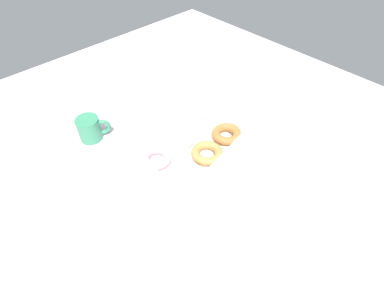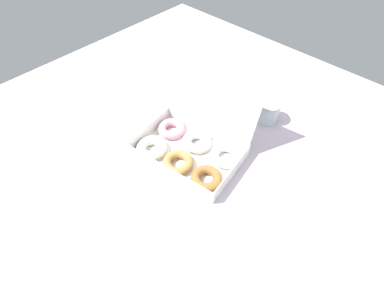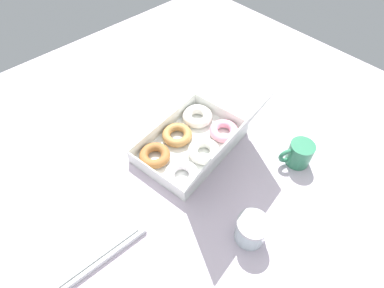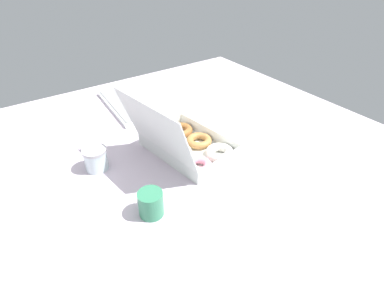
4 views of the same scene
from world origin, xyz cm
name	(u,v)px [view 4 (image 4 of 4)]	position (x,y,z in cm)	size (l,w,h in cm)	color
ground_plane	(189,157)	(0.00, 0.00, -1.00)	(180.00, 180.00, 2.00)	silver
donut_box	(186,145)	(2.42, 0.18, 3.60)	(40.98, 38.21, 29.15)	white
keyboard	(123,105)	(54.94, 4.71, 1.06)	(44.42, 16.73, 2.20)	white
coffee_mug	(151,202)	(-19.04, 27.68, 4.42)	(10.79, 8.49, 8.62)	#35835D
glass_jar	(96,159)	(12.91, 34.06, 4.46)	(8.98, 8.98, 8.82)	silver
paper_napkin	(264,151)	(-15.85, -27.01, 0.07)	(10.54, 8.95, 0.15)	white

